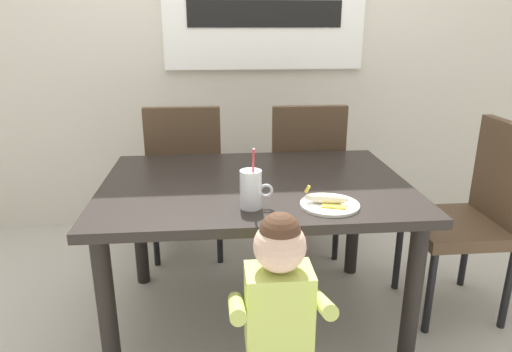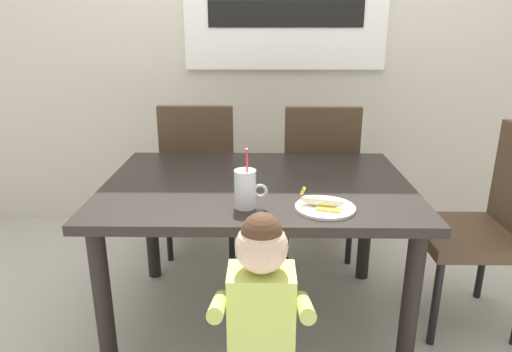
% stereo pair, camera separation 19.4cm
% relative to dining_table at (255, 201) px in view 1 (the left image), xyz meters
% --- Properties ---
extents(ground_plane, '(24.00, 24.00, 0.00)m').
position_rel_dining_table_xyz_m(ground_plane, '(0.00, 0.00, -0.62)').
color(ground_plane, '#B7B2A8').
extents(back_wall, '(6.40, 0.17, 2.90)m').
position_rel_dining_table_xyz_m(back_wall, '(0.00, 1.26, 0.83)').
color(back_wall, beige).
rests_on(back_wall, ground).
extents(dining_table, '(1.36, 0.96, 0.72)m').
position_rel_dining_table_xyz_m(dining_table, '(0.00, 0.00, 0.00)').
color(dining_table, black).
rests_on(dining_table, ground).
extents(dining_chair_left, '(0.44, 0.45, 0.96)m').
position_rel_dining_table_xyz_m(dining_chair_left, '(-0.35, 0.69, -0.08)').
color(dining_chair_left, '#4C3826').
rests_on(dining_chair_left, ground).
extents(dining_chair_right, '(0.44, 0.45, 0.96)m').
position_rel_dining_table_xyz_m(dining_chair_right, '(0.36, 0.66, -0.08)').
color(dining_chair_right, '#4C3826').
rests_on(dining_chair_right, ground).
extents(dining_chair_far, '(0.44, 0.44, 0.96)m').
position_rel_dining_table_xyz_m(dining_chair_far, '(1.07, 0.01, -0.08)').
color(dining_chair_far, '#4C3826').
rests_on(dining_chair_far, ground).
extents(toddler_standing, '(0.33, 0.24, 0.84)m').
position_rel_dining_table_xyz_m(toddler_standing, '(0.02, -0.64, -0.10)').
color(toddler_standing, '#3F4760').
rests_on(toddler_standing, ground).
extents(milk_cup, '(0.13, 0.09, 0.25)m').
position_rel_dining_table_xyz_m(milk_cup, '(-0.04, -0.30, 0.16)').
color(milk_cup, silver).
rests_on(milk_cup, dining_table).
extents(snack_plate, '(0.23, 0.23, 0.01)m').
position_rel_dining_table_xyz_m(snack_plate, '(0.26, -0.31, 0.10)').
color(snack_plate, white).
rests_on(snack_plate, dining_table).
extents(peeled_banana, '(0.18, 0.13, 0.07)m').
position_rel_dining_table_xyz_m(peeled_banana, '(0.25, -0.31, 0.12)').
color(peeled_banana, '#F4EAC6').
rests_on(peeled_banana, snack_plate).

